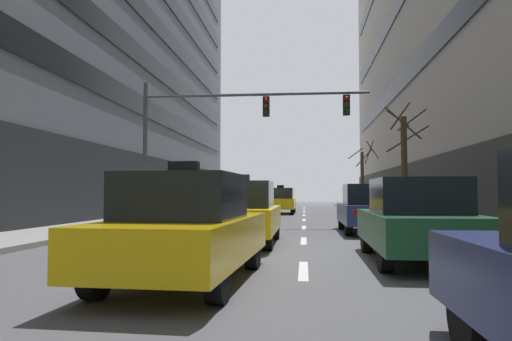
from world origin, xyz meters
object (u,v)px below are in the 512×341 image
object	(u,v)px
car_parked_1	(416,221)
car_parked_2	(368,209)
taxi_driving_0	(246,199)
street_tree_1	(404,163)
street_tree_0	(363,176)
taxi_driving_1	(281,201)
traffic_signal_0	(224,121)
taxi_driving_2	(186,229)
taxi_driving_3	(242,213)

from	to	relation	value
car_parked_1	car_parked_2	bearing A→B (deg)	89.99
taxi_driving_0	street_tree_1	bearing A→B (deg)	-64.19
street_tree_1	street_tree_0	bearing A→B (deg)	89.87
taxi_driving_0	taxi_driving_1	world-z (taller)	taxi_driving_1
taxi_driving_0	taxi_driving_1	xyz separation A→B (m)	(3.44, -9.72, 0.04)
taxi_driving_0	car_parked_1	distance (m)	31.40
car_parked_1	street_tree_1	bearing A→B (deg)	79.27
traffic_signal_0	street_tree_0	bearing A→B (deg)	64.17
taxi_driving_1	street_tree_0	bearing A→B (deg)	42.15
taxi_driving_2	car_parked_1	distance (m)	4.56
taxi_driving_0	street_tree_1	xyz separation A→B (m)	(9.25, -19.12, 1.84)
taxi_driving_2	street_tree_0	distance (m)	29.27
taxi_driving_1	traffic_signal_0	distance (m)	11.32
taxi_driving_3	traffic_signal_0	bearing A→B (deg)	103.11
car_parked_1	street_tree_1	world-z (taller)	street_tree_1
taxi_driving_2	taxi_driving_0	bearing A→B (deg)	95.55
car_parked_1	taxi_driving_1	bearing A→B (deg)	99.87
taxi_driving_0	street_tree_1	world-z (taller)	street_tree_1
street_tree_0	taxi_driving_0	bearing A→B (deg)	154.44
taxi_driving_3	street_tree_0	distance (m)	24.16
taxi_driving_1	car_parked_1	xyz separation A→B (m)	(3.63, -20.87, -0.02)
taxi_driving_1	car_parked_2	size ratio (longest dim) A/B	1.02
taxi_driving_3	car_parked_2	bearing A→B (deg)	46.24
car_parked_2	traffic_signal_0	bearing A→B (deg)	146.94
taxi_driving_2	car_parked_2	world-z (taller)	taxi_driving_2
taxi_driving_2	traffic_signal_0	bearing A→B (deg)	97.23
taxi_driving_2	car_parked_2	distance (m)	9.92
car_parked_1	traffic_signal_0	xyz separation A→B (m)	(-5.48, 10.28, 3.57)
taxi_driving_2	street_tree_0	xyz separation A→B (m)	(6.07, 28.58, 1.75)
taxi_driving_2	street_tree_1	bearing A→B (deg)	66.52
traffic_signal_0	taxi_driving_3	bearing A→B (deg)	-76.89
taxi_driving_0	car_parked_2	xyz separation A→B (m)	(7.07, -23.88, 0.02)
taxi_driving_3	car_parked_2	distance (m)	5.41
traffic_signal_0	street_tree_1	bearing A→B (deg)	8.89
taxi_driving_0	car_parked_2	bearing A→B (deg)	-73.50
traffic_signal_0	street_tree_0	size ratio (longest dim) A/B	1.91
taxi_driving_1	taxi_driving_2	world-z (taller)	taxi_driving_1
street_tree_0	street_tree_1	bearing A→B (deg)	-90.13
traffic_signal_0	taxi_driving_1	bearing A→B (deg)	80.12
taxi_driving_2	taxi_driving_3	world-z (taller)	taxi_driving_3
taxi_driving_2	traffic_signal_0	size ratio (longest dim) A/B	0.45
taxi_driving_0	street_tree_1	distance (m)	21.31
taxi_driving_2	taxi_driving_3	bearing A→B (deg)	88.61
car_parked_2	taxi_driving_3	bearing A→B (deg)	-133.76
taxi_driving_1	car_parked_2	xyz separation A→B (m)	(3.63, -14.15, -0.02)
taxi_driving_1	traffic_signal_0	xyz separation A→B (m)	(-1.85, -10.59, 3.54)
car_parked_1	car_parked_2	size ratio (longest dim) A/B	1.00
car_parked_2	street_tree_0	bearing A→B (deg)	83.52
street_tree_0	street_tree_1	distance (m)	14.68
taxi_driving_2	car_parked_2	size ratio (longest dim) A/B	1.01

